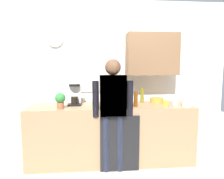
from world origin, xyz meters
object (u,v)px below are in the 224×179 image
(dish_soap, at_px, (115,99))
(bottle_green_wine, at_px, (127,95))
(cup_terracotta_mug, at_px, (103,102))
(person_at_sink, at_px, (113,106))
(bottle_red_vinegar, at_px, (104,100))
(bottle_olive_oil, at_px, (142,95))
(coffee_maker, at_px, (75,96))
(potted_plant, at_px, (60,100))
(mixing_bowl, at_px, (157,100))
(cup_yellow_cup, at_px, (166,103))
(storage_canister, at_px, (187,101))
(bottle_amber_beer, at_px, (136,99))
(cup_white_mug, at_px, (175,102))
(person_guest, at_px, (113,106))

(dish_soap, bearing_deg, bottle_green_wine, -16.96)
(cup_terracotta_mug, bearing_deg, person_at_sink, -72.09)
(bottle_red_vinegar, bearing_deg, bottle_olive_oil, 28.80)
(coffee_maker, xyz_separation_m, cup_terracotta_mug, (0.45, -0.02, -0.10))
(bottle_olive_oil, xyz_separation_m, dish_soap, (-0.46, -0.11, -0.05))
(bottle_olive_oil, distance_m, bottle_red_vinegar, 0.74)
(potted_plant, bearing_deg, bottle_red_vinegar, 3.43)
(bottle_olive_oil, distance_m, mixing_bowl, 0.26)
(bottle_green_wine, distance_m, cup_terracotta_mug, 0.39)
(cup_yellow_cup, relative_size, storage_canister, 0.50)
(dish_soap, height_order, storage_canister, dish_soap)
(bottle_olive_oil, height_order, mixing_bowl, bottle_olive_oil)
(cup_yellow_cup, bearing_deg, bottle_green_wine, 162.32)
(bottle_red_vinegar, xyz_separation_m, mixing_bowl, (0.89, 0.31, -0.07))
(bottle_amber_beer, distance_m, potted_plant, 1.10)
(coffee_maker, relative_size, bottle_olive_oil, 1.32)
(bottle_green_wine, height_order, cup_white_mug, bottle_green_wine)
(bottle_amber_beer, bearing_deg, cup_terracotta_mug, 156.58)
(coffee_maker, height_order, person_at_sink, person_at_sink)
(potted_plant, bearing_deg, storage_canister, -0.10)
(bottle_olive_oil, height_order, potted_plant, bottle_olive_oil)
(cup_yellow_cup, relative_size, person_at_sink, 0.05)
(bottle_amber_beer, height_order, bottle_olive_oil, bottle_olive_oil)
(bottle_amber_beer, bearing_deg, bottle_red_vinegar, -179.33)
(storage_canister, bearing_deg, bottle_olive_oil, 145.84)
(person_at_sink, bearing_deg, storage_canister, 3.01)
(person_at_sink, bearing_deg, bottle_green_wine, 51.05)
(mixing_bowl, height_order, dish_soap, dish_soap)
(mixing_bowl, relative_size, dish_soap, 1.22)
(bottle_olive_oil, relative_size, bottle_red_vinegar, 1.14)
(cup_white_mug, height_order, storage_canister, storage_canister)
(bottle_red_vinegar, distance_m, person_guest, 0.20)
(bottle_red_vinegar, bearing_deg, cup_terracotta_mug, 91.16)
(bottle_amber_beer, distance_m, storage_canister, 0.77)
(bottle_olive_oil, relative_size, person_guest, 0.16)
(bottle_green_wine, height_order, mixing_bowl, bottle_green_wine)
(cup_white_mug, bearing_deg, bottle_olive_oil, 147.30)
(bottle_olive_oil, relative_size, storage_canister, 1.47)
(bottle_olive_oil, bearing_deg, bottle_amber_beer, -117.13)
(person_guest, bearing_deg, cup_terracotta_mug, -75.49)
(coffee_maker, height_order, cup_white_mug, coffee_maker)
(bottle_olive_oil, distance_m, dish_soap, 0.48)
(bottle_amber_beer, xyz_separation_m, cup_yellow_cup, (0.46, 0.01, -0.07))
(cup_yellow_cup, relative_size, mixing_bowl, 0.39)
(storage_canister, bearing_deg, cup_white_mug, 141.23)
(cup_yellow_cup, bearing_deg, bottle_amber_beer, -178.70)
(coffee_maker, bearing_deg, person_guest, -34.41)
(bottle_green_wine, bearing_deg, bottle_red_vinegar, -152.07)
(cup_terracotta_mug, height_order, cup_yellow_cup, cup_terracotta_mug)
(bottle_green_wine, bearing_deg, mixing_bowl, 12.89)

